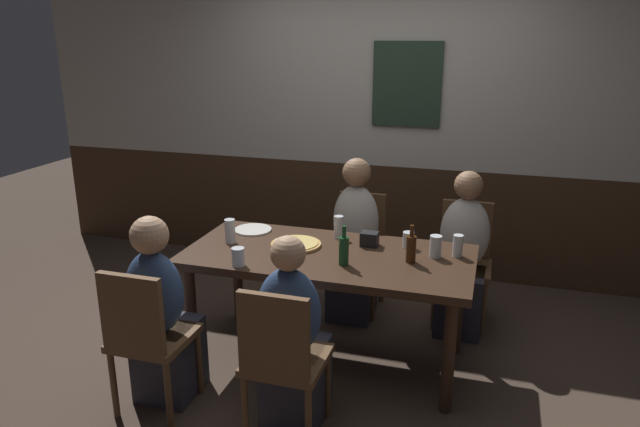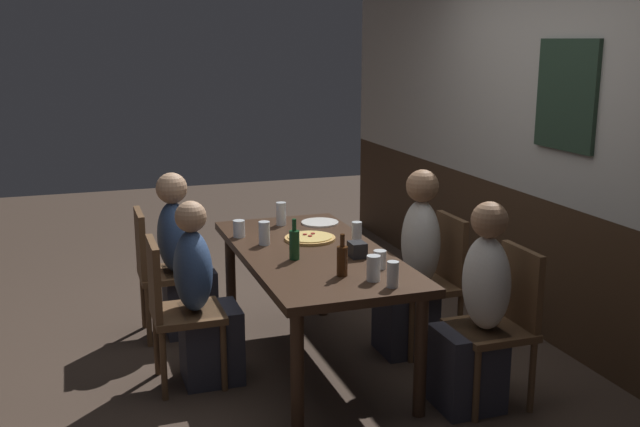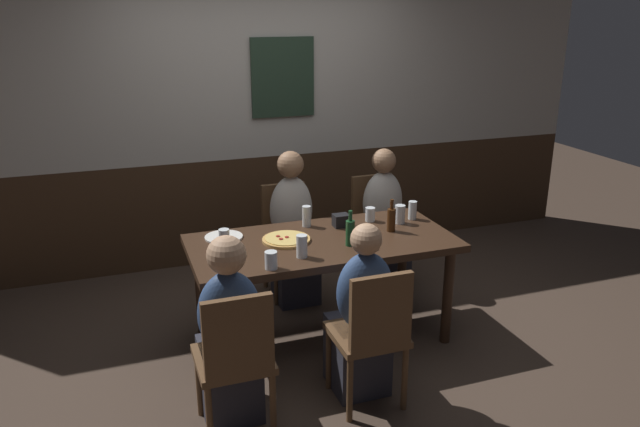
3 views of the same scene
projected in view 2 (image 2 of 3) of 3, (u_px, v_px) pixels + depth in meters
name	position (u px, v px, depth m)	size (l,w,h in m)	color
ground_plane	(313.00, 364.00, 4.59)	(12.00, 12.00, 0.00)	#423328
wall_back	(551.00, 145.00, 4.81)	(6.40, 0.13, 2.60)	#3D2819
dining_table	(312.00, 263.00, 4.44)	(1.78, 0.84, 0.74)	#382316
chair_right_far	(503.00, 317.00, 4.02)	(0.40, 0.40, 0.88)	brown
chair_mid_near	(174.00, 304.00, 4.21)	(0.40, 0.40, 0.88)	brown
chair_left_near	(158.00, 266.00, 4.93)	(0.40, 0.40, 0.88)	brown
chair_mid_far	(436.00, 275.00, 4.74)	(0.40, 0.40, 0.88)	brown
person_right_far	(476.00, 322.00, 3.97)	(0.34, 0.37, 1.15)	#2D2D38
person_mid_near	(203.00, 308.00, 4.27)	(0.34, 0.37, 1.10)	#2D2D38
person_left_near	(182.00, 266.00, 4.99)	(0.34, 0.37, 1.12)	#2D2D38
person_mid_far	(413.00, 276.00, 4.69)	(0.34, 0.37, 1.19)	#2D2D38
pizza	(310.00, 238.00, 4.65)	(0.32, 0.32, 0.03)	tan
highball_clear	(357.00, 235.00, 4.51)	(0.06, 0.06, 0.15)	silver
pint_glass_amber	(281.00, 215.00, 5.01)	(0.07, 0.07, 0.16)	silver
tumbler_short	(393.00, 275.00, 3.75)	(0.06, 0.06, 0.14)	silver
pint_glass_pale	(264.00, 234.00, 4.53)	(0.07, 0.07, 0.15)	silver
beer_glass_tall	(373.00, 270.00, 3.86)	(0.07, 0.07, 0.14)	silver
pint_glass_stout	(239.00, 229.00, 4.71)	(0.08, 0.08, 0.11)	silver
beer_glass_half	(380.00, 261.00, 4.06)	(0.07, 0.07, 0.10)	silver
beer_bottle_green	(294.00, 244.00, 4.22)	(0.06, 0.06, 0.24)	#194723
beer_bottle_brown	(343.00, 260.00, 3.93)	(0.06, 0.06, 0.23)	#42230F
plate_white_large	(320.00, 223.00, 5.07)	(0.26, 0.26, 0.01)	white
condiment_caddy	(357.00, 250.00, 4.28)	(0.11, 0.09, 0.09)	black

